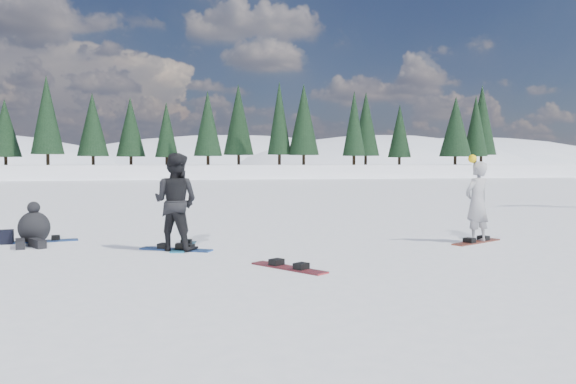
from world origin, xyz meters
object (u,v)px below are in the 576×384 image
Objects in this scene: gear_bag at (2,237)px; snowboard_loose_b at (289,268)px; snowboarder_woman at (477,202)px; snowboard_loose_a at (184,247)px; snowboarder_man at (176,202)px; snowboard_loose_c at (42,241)px; seated_rider at (33,228)px.

snowboard_loose_b is at bearing -36.50° from gear_bag.
snowboarder_woman is 10.38m from gear_bag.
gear_bag is at bearing 83.06° from snowboard_loose_a.
snowboarder_man is 4.12m from gear_bag.
gear_bag reaches higher than snowboard_loose_a.
snowboard_loose_a is at bearing -36.27° from snowboard_loose_c.
snowboarder_man reaches higher than snowboard_loose_b.
snowboarder_woman is 1.29× the size of snowboard_loose_a.
seated_rider is (-2.98, 1.40, -0.62)m from snowboarder_man.
gear_bag is 6.83m from snowboard_loose_b.
snowboard_loose_c is 3.41m from snowboard_loose_a.
snowboard_loose_b is at bearing -60.71° from seated_rider.
snowboard_loose_a is (3.84, -1.33, -0.14)m from gear_bag.
seated_rider is 0.80× the size of snowboard_loose_a.
snowboarder_woman reaches higher than snowboard_loose_c.
seated_rider is at bearing 3.75° from snowboarder_man.
snowboard_loose_a is at bearing -41.00° from seated_rider.
snowboard_loose_a is at bearing -19.03° from gear_bag.
snowboard_loose_b is (4.79, -3.80, -0.34)m from seated_rider.
snowboard_loose_b is at bearing 4.10° from snowboarder_woman.
snowboard_loose_a is at bearing -25.79° from snowboarder_woman.
snowboarder_man reaches higher than snowboard_loose_c.
snowboarder_woman is 9.64m from seated_rider.
snowboarder_man is 3.15m from snowboard_loose_b.
snowboard_loose_b is at bearing 155.98° from snowboarder_man.
gear_bag is at bearing 4.65° from snowboarder_man.
seated_rider is 0.80× the size of snowboard_loose_c.
snowboarder_man reaches higher than snowboard_loose_a.
seated_rider is 3.34m from snowboard_loose_a.
gear_bag is (-0.70, 0.26, -0.21)m from seated_rider.
snowboard_loose_b is at bearing -136.89° from snowboard_loose_a.
snowboarder_woman is at bearing -153.55° from snowboarder_man.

